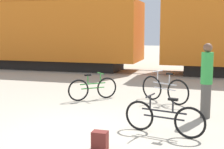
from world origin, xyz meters
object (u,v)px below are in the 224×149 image
object	(u,v)px
freight_train	(152,21)
bicycle_silver	(164,89)
bicycle_green	(93,88)
backpack	(100,140)
bicycle_black	(164,118)
person_in_green	(206,80)

from	to	relation	value
freight_train	bicycle_silver	distance (m)	7.22
freight_train	bicycle_green	world-z (taller)	freight_train
bicycle_silver	backpack	bearing A→B (deg)	-98.90
bicycle_black	person_in_green	distance (m)	1.87
bicycle_silver	bicycle_green	bearing A→B (deg)	-173.36
freight_train	bicycle_silver	world-z (taller)	freight_train
freight_train	bicycle_silver	xyz separation A→B (m)	(1.52, -6.70, -2.23)
bicycle_silver	freight_train	bearing A→B (deg)	102.80
bicycle_black	backpack	world-z (taller)	bicycle_black
bicycle_black	freight_train	bearing A→B (deg)	100.95
bicycle_silver	bicycle_black	size ratio (longest dim) A/B	0.89
bicycle_black	bicycle_green	bearing A→B (deg)	133.16
bicycle_silver	bicycle_black	distance (m)	2.98
freight_train	backpack	xyz separation A→B (m)	(0.87, -10.83, -2.46)
bicycle_green	bicycle_black	world-z (taller)	bicycle_green
bicycle_black	backpack	bearing A→B (deg)	-130.20
freight_train	bicycle_black	distance (m)	10.10
person_in_green	bicycle_black	bearing A→B (deg)	143.03
bicycle_silver	backpack	size ratio (longest dim) A/B	4.47
bicycle_green	person_in_green	bearing A→B (deg)	-18.79
bicycle_green	person_in_green	world-z (taller)	person_in_green
freight_train	bicycle_silver	bearing A→B (deg)	-77.20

